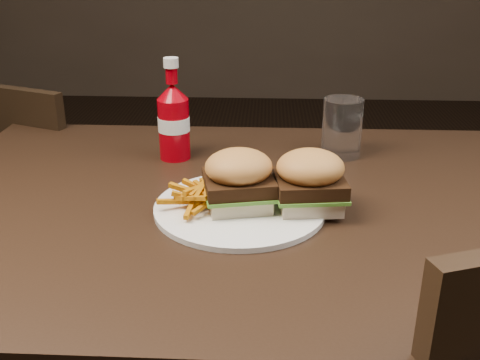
{
  "coord_description": "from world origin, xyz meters",
  "views": [
    {
      "loc": [
        0.01,
        -0.87,
        1.16
      ],
      "look_at": [
        -0.03,
        -0.03,
        0.8
      ],
      "focal_mm": 42.0,
      "sensor_mm": 36.0,
      "label": 1
    }
  ],
  "objects_px": {
    "chair_far": "(67,209)",
    "plate": "(240,208)",
    "dining_table": "(258,210)",
    "ketchup_bottle": "(174,130)",
    "tumbler": "(342,129)"
  },
  "relations": [
    {
      "from": "dining_table",
      "to": "tumbler",
      "type": "distance_m",
      "value": 0.29
    },
    {
      "from": "plate",
      "to": "ketchup_bottle",
      "type": "bearing_deg",
      "value": 121.25
    },
    {
      "from": "dining_table",
      "to": "plate",
      "type": "height_order",
      "value": "plate"
    },
    {
      "from": "chair_far",
      "to": "plate",
      "type": "bearing_deg",
      "value": 151.98
    },
    {
      "from": "ketchup_bottle",
      "to": "tumbler",
      "type": "distance_m",
      "value": 0.34
    },
    {
      "from": "chair_far",
      "to": "tumbler",
      "type": "relative_size",
      "value": 3.01
    },
    {
      "from": "tumbler",
      "to": "dining_table",
      "type": "bearing_deg",
      "value": -126.08
    },
    {
      "from": "dining_table",
      "to": "ketchup_bottle",
      "type": "xyz_separation_m",
      "value": [
        -0.17,
        0.19,
        0.08
      ]
    },
    {
      "from": "chair_far",
      "to": "plate",
      "type": "relative_size",
      "value": 1.35
    },
    {
      "from": "plate",
      "to": "chair_far",
      "type": "bearing_deg",
      "value": 130.63
    },
    {
      "from": "dining_table",
      "to": "plate",
      "type": "bearing_deg",
      "value": -124.69
    },
    {
      "from": "tumbler",
      "to": "ketchup_bottle",
      "type": "bearing_deg",
      "value": -174.44
    },
    {
      "from": "plate",
      "to": "tumbler",
      "type": "distance_m",
      "value": 0.33
    },
    {
      "from": "dining_table",
      "to": "plate",
      "type": "xyz_separation_m",
      "value": [
        -0.03,
        -0.04,
        0.03
      ]
    },
    {
      "from": "dining_table",
      "to": "chair_far",
      "type": "relative_size",
      "value": 3.17
    }
  ]
}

